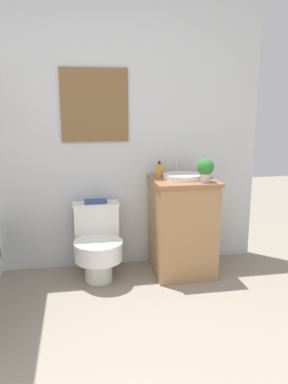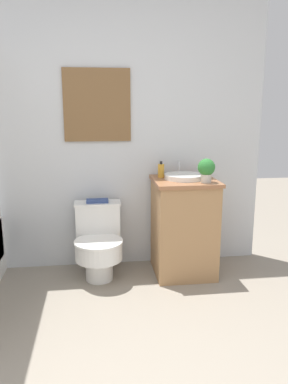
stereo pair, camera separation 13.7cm
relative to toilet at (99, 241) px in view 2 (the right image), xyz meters
name	(u,v)px [view 2 (the right image)]	position (x,y,z in m)	size (l,w,h in m)	color
wall_back	(68,129)	(-0.23, 0.30, 0.94)	(3.50, 0.07, 2.50)	silver
toilet	(99,241)	(0.00, 0.00, 0.00)	(0.40, 0.54, 0.63)	white
vanity	(184,227)	(0.74, -0.01, 0.11)	(0.53, 0.54, 0.84)	#AD7F51
sink	(184,176)	(0.74, 0.01, 0.55)	(0.34, 0.37, 0.13)	white
soap_bottle	(161,170)	(0.56, 0.11, 0.59)	(0.06, 0.06, 0.14)	gold
potted_plant	(206,169)	(0.88, -0.17, 0.64)	(0.14, 0.14, 0.20)	beige
book_on_tank	(97,201)	(0.00, 0.13, 0.32)	(0.19, 0.11, 0.02)	#33477F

